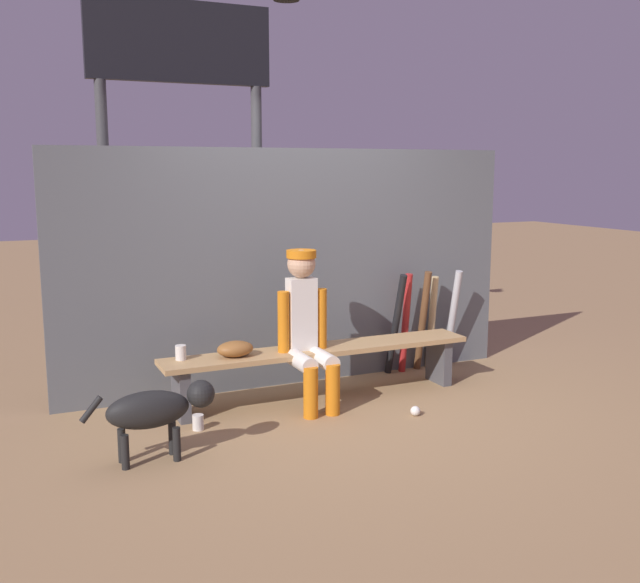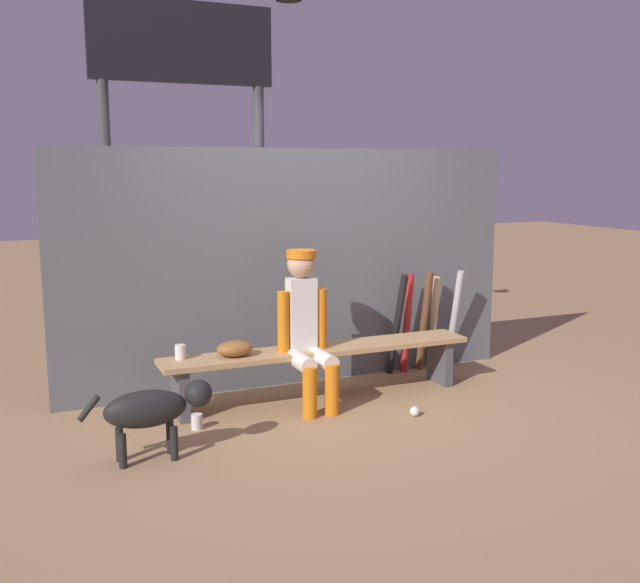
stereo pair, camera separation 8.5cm
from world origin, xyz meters
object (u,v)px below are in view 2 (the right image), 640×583
at_px(player_seated, 306,324).
at_px(bat_aluminum_silver, 454,319).
at_px(baseball, 415,411).
at_px(dog, 155,408).
at_px(bat_wood_dark, 424,321).
at_px(baseball_glove, 235,349).
at_px(cup_on_ground, 197,422).
at_px(bat_aluminum_red, 407,324).
at_px(dugout_bench, 320,358).
at_px(bat_aluminum_black, 397,325).
at_px(scoreboard, 191,102).
at_px(bat_wood_natural, 434,322).
at_px(cup_on_bench, 180,352).

relative_size(player_seated, bat_aluminum_silver, 1.31).
bearing_deg(baseball, dog, -178.55).
bearing_deg(baseball, bat_wood_dark, 55.66).
bearing_deg(baseball_glove, cup_on_ground, -142.87).
xyz_separation_m(bat_aluminum_red, bat_wood_dark, (0.17, -0.02, 0.01)).
bearing_deg(bat_aluminum_silver, baseball, -134.76).
bearing_deg(dog, baseball_glove, 43.70).
height_order(bat_wood_dark, cup_on_ground, bat_wood_dark).
distance_m(bat_wood_dark, baseball, 1.32).
relative_size(dugout_bench, bat_aluminum_black, 2.72).
bearing_deg(dugout_bench, scoreboard, 113.23).
height_order(bat_wood_natural, cup_on_ground, bat_wood_natural).
bearing_deg(bat_wood_natural, bat_aluminum_silver, -15.23).
distance_m(bat_aluminum_black, bat_wood_natural, 0.45).
height_order(bat_wood_natural, bat_aluminum_silver, bat_aluminum_silver).
xyz_separation_m(bat_aluminum_silver, baseball, (-1.03, -1.04, -0.42)).
bearing_deg(cup_on_ground, player_seated, 11.16).
height_order(bat_aluminum_red, cup_on_ground, bat_aluminum_red).
relative_size(bat_aluminum_silver, dog, 1.10).
bearing_deg(player_seated, dog, -154.69).
xyz_separation_m(baseball_glove, baseball, (1.19, -0.66, -0.45)).
distance_m(baseball, dog, 1.96).
bearing_deg(player_seated, scoreboard, 106.68).
bearing_deg(scoreboard, bat_wood_natural, -27.85).
xyz_separation_m(bat_wood_natural, bat_aluminum_silver, (0.19, -0.05, 0.03)).
xyz_separation_m(bat_aluminum_black, bat_wood_dark, (0.30, 0.03, 0.00)).
distance_m(cup_on_ground, scoreboard, 2.96).
relative_size(bat_aluminum_black, bat_wood_dark, 1.01).
xyz_separation_m(dugout_bench, cup_on_bench, (-1.10, 0.08, 0.14)).
xyz_separation_m(player_seated, scoreboard, (-0.47, 1.56, 1.76)).
bearing_deg(bat_wood_dark, dog, -157.74).
height_order(baseball_glove, bat_aluminum_black, bat_aluminum_black).
xyz_separation_m(dugout_bench, scoreboard, (-0.62, 1.45, 2.08)).
bearing_deg(baseball_glove, bat_aluminum_silver, 9.57).
height_order(player_seated, bat_aluminum_silver, player_seated).
relative_size(cup_on_ground, cup_on_bench, 1.00).
height_order(baseball, cup_on_bench, cup_on_bench).
bearing_deg(scoreboard, bat_aluminum_black, -36.62).
bearing_deg(baseball, dugout_bench, 126.01).
bearing_deg(cup_on_ground, dugout_bench, 14.75).
bearing_deg(cup_on_bench, dugout_bench, -4.09).
distance_m(cup_on_ground, cup_on_bench, 0.56).
bearing_deg(cup_on_ground, bat_wood_natural, 16.44).
height_order(dugout_bench, baseball_glove, baseball_glove).
relative_size(player_seated, baseball_glove, 4.33).
xyz_separation_m(bat_wood_natural, dog, (-2.77, -1.14, -0.10)).
bearing_deg(scoreboard, bat_aluminum_red, -33.03).
bearing_deg(bat_aluminum_black, baseball, -112.00).
bearing_deg(bat_aluminum_silver, dugout_bench, -166.12).
bearing_deg(player_seated, baseball, -41.25).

